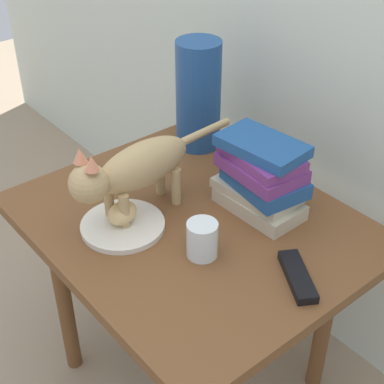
% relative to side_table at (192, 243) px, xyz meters
% --- Properties ---
extents(ground_plane, '(6.00, 6.00, 0.00)m').
position_rel_side_table_xyz_m(ground_plane, '(0.00, 0.00, -0.50)').
color(ground_plane, gray).
extents(side_table, '(0.81, 0.67, 0.57)m').
position_rel_side_table_xyz_m(side_table, '(0.00, 0.00, 0.00)').
color(side_table, brown).
rests_on(side_table, ground).
extents(plate, '(0.20, 0.20, 0.01)m').
position_rel_side_table_xyz_m(plate, '(-0.08, -0.15, 0.08)').
color(plate, silver).
rests_on(plate, side_table).
extents(bread_roll, '(0.08, 0.10, 0.05)m').
position_rel_side_table_xyz_m(bread_roll, '(-0.08, -0.14, 0.11)').
color(bread_roll, '#E0BC7A').
rests_on(bread_roll, plate).
extents(cat, '(0.11, 0.48, 0.23)m').
position_rel_side_table_xyz_m(cat, '(-0.10, -0.09, 0.21)').
color(cat, tan).
rests_on(cat, side_table).
extents(book_stack, '(0.23, 0.16, 0.19)m').
position_rel_side_table_xyz_m(book_stack, '(0.07, 0.16, 0.17)').
color(book_stack, '#BCB299').
rests_on(book_stack, side_table).
extents(green_vase, '(0.13, 0.13, 0.31)m').
position_rel_side_table_xyz_m(green_vase, '(-0.27, 0.25, 0.23)').
color(green_vase, navy).
rests_on(green_vase, side_table).
extents(candle_jar, '(0.07, 0.07, 0.08)m').
position_rel_side_table_xyz_m(candle_jar, '(0.11, -0.06, 0.11)').
color(candle_jar, silver).
rests_on(candle_jar, side_table).
extents(tv_remote, '(0.15, 0.11, 0.02)m').
position_rel_side_table_xyz_m(tv_remote, '(0.30, 0.04, 0.08)').
color(tv_remote, black).
rests_on(tv_remote, side_table).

